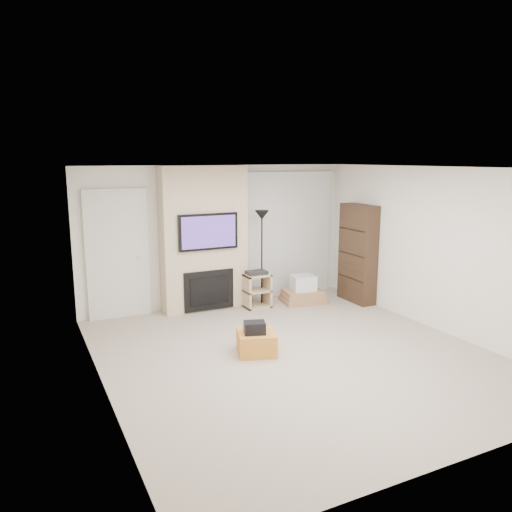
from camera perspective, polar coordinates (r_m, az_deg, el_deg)
name	(u,v)px	position (r m, az deg, el deg)	size (l,w,h in m)	color
floor	(295,354)	(6.93, 4.43, -11.12)	(5.00, 5.50, 0.00)	tan
ceiling	(298,168)	(6.42, 4.77, 10.01)	(5.00, 5.50, 0.00)	white
wall_back	(218,236)	(9.00, -4.33, 2.34)	(5.00, 2.50, 0.00)	white
wall_front	(465,327)	(4.50, 22.81, -7.52)	(5.00, 2.50, 0.00)	white
wall_left	(99,285)	(5.74, -17.48, -3.23)	(5.50, 2.50, 0.00)	white
wall_right	(437,249)	(8.11, 20.01, 0.72)	(5.50, 2.50, 0.00)	white
hvac_vent	(293,167)	(7.31, 4.26, 10.13)	(0.35, 0.18, 0.01)	silver
ottoman	(256,343)	(6.90, 0.04, -9.87)	(0.50, 0.50, 0.30)	orange
black_bag	(255,328)	(6.78, -0.16, -8.19)	(0.28, 0.22, 0.16)	black
fireplace_wall	(204,239)	(8.68, -5.96, 1.90)	(1.50, 0.47, 2.50)	beige
entry_door	(117,255)	(8.51, -15.55, 0.11)	(1.02, 0.11, 2.14)	silver
vertical_blinds	(287,230)	(9.55, 3.61, 3.01)	(1.98, 0.10, 2.37)	silver
floor_lamp	(262,231)	(8.85, 0.67, 2.88)	(0.25, 0.25, 1.72)	black
av_stand	(256,288)	(8.90, 0.06, -3.68)	(0.45, 0.38, 0.66)	tan
box_stack	(303,292)	(9.26, 5.38, -4.12)	(0.84, 0.69, 0.51)	#AB7A53
bookshelf	(358,253)	(9.33, 11.56, 0.28)	(0.30, 0.80, 1.80)	black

